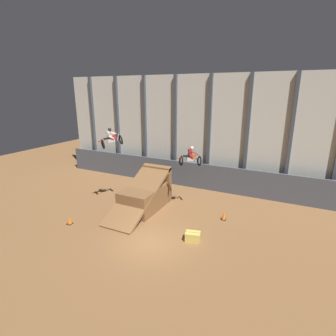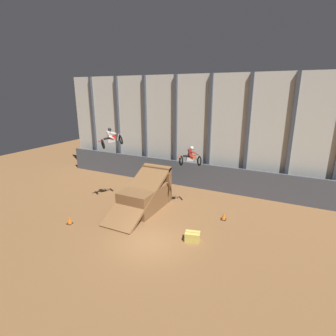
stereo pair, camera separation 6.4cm
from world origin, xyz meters
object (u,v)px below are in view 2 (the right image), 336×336
at_px(rider_bike_left_air, 111,139).
at_px(rider_bike_right_air, 190,158).
at_px(traffic_cone_near_ramp, 69,220).
at_px(dirt_ramp, 146,195).
at_px(traffic_cone_arena_edge, 224,216).
at_px(hay_bale_trackside, 193,237).

relative_size(rider_bike_left_air, rider_bike_right_air, 1.04).
bearing_deg(traffic_cone_near_ramp, dirt_ramp, 55.22).
relative_size(rider_bike_right_air, traffic_cone_near_ramp, 2.86).
relative_size(rider_bike_right_air, traffic_cone_arena_edge, 2.86).
relative_size(dirt_ramp, traffic_cone_near_ramp, 10.70).
bearing_deg(traffic_cone_near_ramp, traffic_cone_arena_edge, 29.61).
height_order(dirt_ramp, traffic_cone_arena_edge, dirt_ramp).
bearing_deg(rider_bike_left_air, hay_bale_trackside, 20.89).
xyz_separation_m(dirt_ramp, hay_bale_trackside, (5.05, -2.98, -0.74)).
bearing_deg(rider_bike_left_air, traffic_cone_arena_edge, 46.11).
xyz_separation_m(dirt_ramp, rider_bike_right_air, (3.27, 0.91, 3.13)).
xyz_separation_m(rider_bike_left_air, traffic_cone_arena_edge, (8.50, 1.34, -5.06)).
bearing_deg(rider_bike_right_air, traffic_cone_arena_edge, 41.82).
bearing_deg(traffic_cone_arena_edge, dirt_ramp, -174.78).
bearing_deg(hay_bale_trackside, rider_bike_right_air, 114.67).
relative_size(dirt_ramp, hay_bale_trackside, 6.09).
height_order(dirt_ramp, hay_bale_trackside, dirt_ramp).
bearing_deg(rider_bike_left_air, rider_bike_right_air, 53.62).
distance_m(dirt_ramp, traffic_cone_arena_edge, 6.11).
height_order(rider_bike_left_air, rider_bike_right_air, rider_bike_left_air).
xyz_separation_m(rider_bike_left_air, traffic_cone_near_ramp, (-0.84, -3.97, -5.06)).
xyz_separation_m(rider_bike_right_air, traffic_cone_arena_edge, (2.77, -0.35, -3.87)).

